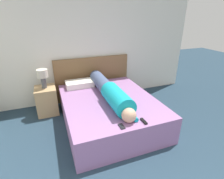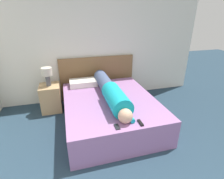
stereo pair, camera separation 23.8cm
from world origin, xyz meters
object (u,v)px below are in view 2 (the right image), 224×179
Objects in this scene: bed at (110,110)px; tv_remote at (140,123)px; cell_phone at (117,127)px; person_lying at (111,92)px; pillow_near_headboard at (83,83)px; nightstand at (51,98)px; table_lamp at (47,74)px.

bed is 0.92m from tv_remote.
tv_remote is 0.35m from cell_phone.
person_lying is 3.19× the size of pillow_near_headboard.
nightstand reaches higher than cell_phone.
cell_phone is at bearing -98.53° from bed.
bed is 13.18× the size of tv_remote.
table_lamp is 2.51× the size of tv_remote.
tv_remote is (0.20, -0.84, -0.13)m from person_lying.
nightstand is at bearing 128.55° from tv_remote.
tv_remote reaches higher than bed.
pillow_near_headboard is 1.66m from cell_phone.
person_lying reaches higher than tv_remote.
nightstand is 3.75× the size of tv_remote.
bed is 15.20× the size of cell_phone.
bed is 1.08× the size of person_lying.
nightstand is 0.75m from pillow_near_headboard.
table_lamp is 0.21× the size of person_lying.
table_lamp is at bearing 120.37° from cell_phone.
nightstand is at bearing 120.37° from cell_phone.
bed is 0.92m from pillow_near_headboard.
cell_phone is (-0.13, -0.86, 0.25)m from bed.
pillow_near_headboard is 4.39× the size of cell_phone.
person_lying is 14.02× the size of cell_phone.
pillow_near_headboard reaches higher than cell_phone.
tv_remote is at bearing -69.95° from pillow_near_headboard.
table_lamp is at bearing 144.63° from bed.
person_lying is 0.86m from cell_phone.
bed is at bearing -35.37° from nightstand.
table_lamp is 0.66× the size of pillow_near_headboard.
cell_phone reaches higher than bed.
person_lying is 12.15× the size of tv_remote.
cell_phone is (0.25, -1.64, -0.05)m from pillow_near_headboard.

